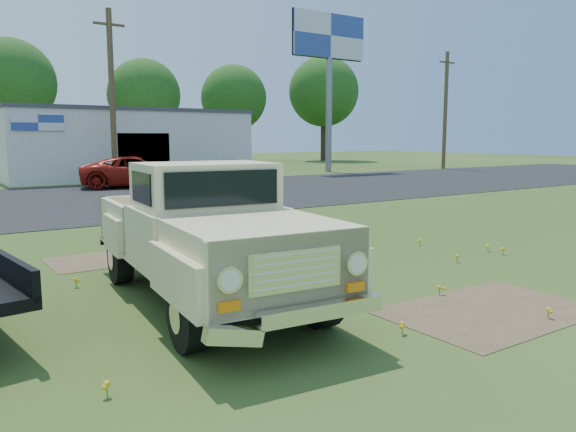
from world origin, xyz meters
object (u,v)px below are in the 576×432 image
at_px(red_pickup, 137,172).
at_px(dark_sedan, 234,170).
at_px(vintage_pickup_truck, 206,233).
at_px(billboard, 329,50).

bearing_deg(red_pickup, dark_sedan, -76.65).
xyz_separation_m(red_pickup, dark_sedan, (5.36, -0.18, -0.08)).
xyz_separation_m(vintage_pickup_truck, dark_sedan, (11.23, 19.52, -0.37)).
bearing_deg(red_pickup, billboard, -58.38).
bearing_deg(vintage_pickup_truck, billboard, 53.97).
height_order(billboard, dark_sedan, billboard).
xyz_separation_m(billboard, dark_sedan, (-10.38, -4.81, -7.86)).
height_order(billboard, red_pickup, billboard).
distance_m(billboard, dark_sedan, 13.88).
relative_size(billboard, red_pickup, 2.04).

